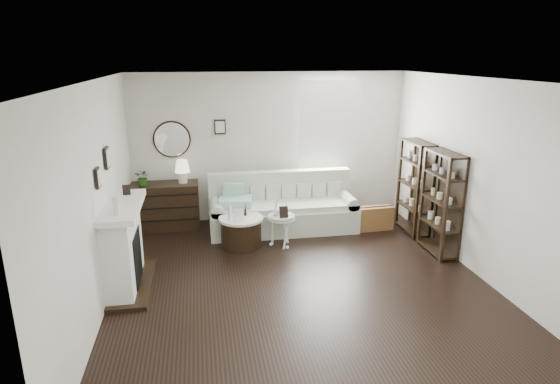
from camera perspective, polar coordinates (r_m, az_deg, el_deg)
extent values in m
plane|color=black|center=(6.51, 2.56, -10.93)|extent=(5.50, 5.50, 0.00)
plane|color=white|center=(5.79, 2.91, 13.53)|extent=(5.50, 5.50, 0.00)
plane|color=beige|center=(8.64, -1.24, 5.49)|extent=(5.00, 0.00, 5.00)
plane|color=beige|center=(3.56, 12.54, -11.47)|extent=(5.00, 0.00, 5.00)
plane|color=beige|center=(6.00, -21.27, -0.59)|extent=(0.00, 5.50, 5.50)
plane|color=beige|center=(6.98, 23.19, 1.49)|extent=(0.00, 5.50, 5.50)
cube|color=white|center=(8.81, 5.91, 7.27)|extent=(1.00, 0.02, 1.80)
cube|color=silver|center=(8.75, 6.02, 7.21)|extent=(1.15, 0.02, 1.90)
cylinder|color=silver|center=(8.50, -13.04, 6.26)|extent=(0.60, 0.03, 0.60)
cube|color=black|center=(8.46, -7.32, 7.87)|extent=(0.20, 0.03, 0.26)
cube|color=white|center=(6.51, -18.58, -6.50)|extent=(0.34, 1.20, 1.10)
cube|color=black|center=(6.56, -18.20, -7.70)|extent=(0.30, 0.65, 0.70)
cube|color=white|center=(6.31, -18.60, -1.71)|extent=(0.44, 1.35, 0.08)
cube|color=black|center=(6.71, -17.49, -10.62)|extent=(0.50, 1.40, 0.05)
cylinder|color=beige|center=(5.84, -19.35, -1.67)|extent=(0.08, 0.08, 0.22)
cube|color=black|center=(6.66, -18.21, 0.25)|extent=(0.10, 0.03, 0.14)
cube|color=black|center=(5.88, -21.33, 1.61)|extent=(0.03, 0.18, 0.24)
cube|color=black|center=(6.48, -20.36, 3.91)|extent=(0.03, 0.22, 0.28)
cube|color=black|center=(8.34, 16.12, 0.54)|extent=(0.30, 0.80, 1.60)
cylinder|color=#CCBB8C|center=(8.19, 16.59, -1.82)|extent=(0.08, 0.08, 0.11)
cylinder|color=#CCBB8C|center=(8.41, 15.85, -1.30)|extent=(0.08, 0.08, 0.11)
cylinder|color=#CCBB8C|center=(8.62, 15.15, -0.81)|extent=(0.08, 0.08, 0.11)
cylinder|color=#CCBB8C|center=(8.08, 16.82, 0.87)|extent=(0.08, 0.08, 0.11)
cylinder|color=#CCBB8C|center=(8.30, 16.06, 1.33)|extent=(0.08, 0.08, 0.11)
cylinder|color=#CCBB8C|center=(8.51, 15.35, 1.77)|extent=(0.08, 0.08, 0.11)
cylinder|color=#CCBB8C|center=(7.99, 17.06, 3.63)|extent=(0.08, 0.08, 0.11)
cylinder|color=#CCBB8C|center=(8.21, 16.28, 4.03)|extent=(0.08, 0.08, 0.11)
cylinder|color=#CCBB8C|center=(8.43, 15.55, 4.40)|extent=(0.08, 0.08, 0.11)
cube|color=black|center=(7.57, 19.03, -1.31)|extent=(0.30, 0.80, 1.60)
cylinder|color=#CCBB8C|center=(7.45, 19.61, -3.94)|extent=(0.08, 0.08, 0.11)
cylinder|color=#CCBB8C|center=(7.65, 18.71, -3.31)|extent=(0.08, 0.08, 0.11)
cylinder|color=#CCBB8C|center=(7.86, 17.86, -2.72)|extent=(0.08, 0.08, 0.11)
cylinder|color=#CCBB8C|center=(7.32, 19.90, -1.01)|extent=(0.08, 0.08, 0.11)
cylinder|color=#CCBB8C|center=(7.53, 18.98, -0.45)|extent=(0.08, 0.08, 0.11)
cylinder|color=#CCBB8C|center=(7.74, 18.12, 0.08)|extent=(0.08, 0.08, 0.11)
cylinder|color=#CCBB8C|center=(7.22, 20.21, 2.02)|extent=(0.08, 0.08, 0.11)
cylinder|color=#CCBB8C|center=(7.43, 19.27, 2.51)|extent=(0.08, 0.08, 0.11)
cylinder|color=#CCBB8C|center=(7.64, 18.38, 2.96)|extent=(0.08, 0.08, 0.11)
cube|color=beige|center=(8.25, 0.37, -3.29)|extent=(2.55, 0.88, 0.41)
cube|color=beige|center=(8.14, 0.41, -1.67)|extent=(2.21, 0.71, 0.10)
cube|color=beige|center=(8.45, -0.04, -0.01)|extent=(2.55, 0.20, 0.79)
cube|color=beige|center=(8.12, -7.72, -3.41)|extent=(0.22, 0.83, 0.51)
cube|color=beige|center=(8.51, 8.08, -2.49)|extent=(0.22, 0.83, 0.51)
cube|color=#24866D|center=(7.98, -5.47, -1.21)|extent=(0.61, 0.52, 0.14)
cube|color=brown|center=(8.43, 11.50, -3.15)|extent=(0.64, 0.24, 0.42)
cube|color=black|center=(8.54, -13.97, -1.66)|extent=(1.23, 0.51, 0.82)
cube|color=black|center=(8.35, -14.00, -3.42)|extent=(1.18, 0.01, 0.02)
cube|color=black|center=(8.27, -14.11, -1.95)|extent=(1.18, 0.01, 0.02)
cube|color=black|center=(8.21, -14.21, -0.46)|extent=(1.18, 0.01, 0.01)
imported|color=#215518|center=(8.37, -16.35, 1.74)|extent=(0.32, 0.30, 0.29)
cylinder|color=black|center=(7.59, -4.75, -4.99)|extent=(0.65, 0.65, 0.45)
cylinder|color=beige|center=(7.50, -4.79, -3.23)|extent=(0.71, 0.71, 0.04)
cylinder|color=silver|center=(7.47, 0.15, -2.97)|extent=(0.42, 0.42, 0.03)
cylinder|color=white|center=(7.49, 0.15, -3.24)|extent=(0.43, 0.43, 0.02)
cylinder|color=white|center=(7.57, 0.15, -4.85)|extent=(0.03, 0.03, 0.49)
cylinder|color=silver|center=(7.36, -6.14, -2.38)|extent=(0.06, 0.06, 0.27)
cube|color=white|center=(7.29, -5.07, -2.82)|extent=(0.16, 0.08, 0.20)
cube|color=black|center=(7.34, 0.45, -2.46)|extent=(0.14, 0.06, 0.18)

